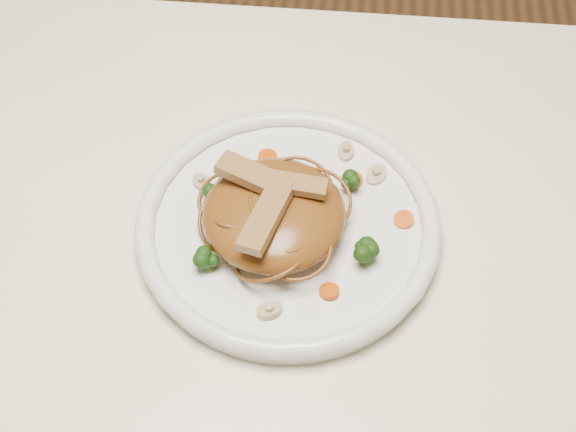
{
  "coord_description": "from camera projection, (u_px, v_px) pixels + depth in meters",
  "views": [
    {
      "loc": [
        0.11,
        -0.45,
        1.43
      ],
      "look_at": [
        0.06,
        0.04,
        0.78
      ],
      "focal_mm": 51.39,
      "sensor_mm": 36.0,
      "label": 1
    }
  ],
  "objects": [
    {
      "name": "carrot_2",
      "position": [
        404.0,
        220.0,
        0.83
      ],
      "size": [
        0.03,
        0.03,
        0.0
      ],
      "primitive_type": "cylinder",
      "rotation": [
        0.0,
        0.0,
        0.28
      ],
      "color": "#C04207",
      "rests_on": "plate"
    },
    {
      "name": "carrot_1",
      "position": [
        211.0,
        221.0,
        0.83
      ],
      "size": [
        0.02,
        0.02,
        0.0
      ],
      "primitive_type": "cylinder",
      "rotation": [
        0.0,
        0.0,
        0.29
      ],
      "color": "#C04207",
      "rests_on": "plate"
    },
    {
      "name": "broccoli_1",
      "position": [
        216.0,
        196.0,
        0.83
      ],
      "size": [
        0.03,
        0.03,
        0.03
      ],
      "primitive_type": null,
      "rotation": [
        0.0,
        0.0,
        -0.08
      ],
      "color": "#1B3E0C",
      "rests_on": "plate"
    },
    {
      "name": "carrot_4",
      "position": [
        329.0,
        291.0,
        0.78
      ],
      "size": [
        0.03,
        0.03,
        0.0
      ],
      "primitive_type": "cylinder",
      "rotation": [
        0.0,
        0.0,
        -0.38
      ],
      "color": "#C04207",
      "rests_on": "plate"
    },
    {
      "name": "mushroom_2",
      "position": [
        202.0,
        182.0,
        0.86
      ],
      "size": [
        0.03,
        0.03,
        0.01
      ],
      "primitive_type": "cylinder",
      "rotation": [
        0.0,
        0.0,
        -0.88
      ],
      "color": "#C6B694",
      "rests_on": "plate"
    },
    {
      "name": "noodle_mound",
      "position": [
        274.0,
        214.0,
        0.81
      ],
      "size": [
        0.14,
        0.14,
        0.05
      ],
      "primitive_type": "ellipsoid",
      "rotation": [
        0.0,
        0.0,
        0.0
      ],
      "color": "brown",
      "rests_on": "plate"
    },
    {
      "name": "chicken_b",
      "position": [
        255.0,
        176.0,
        0.8
      ],
      "size": [
        0.08,
        0.05,
        0.01
      ],
      "primitive_type": "cube",
      "rotation": [
        0.0,
        0.0,
        2.74
      ],
      "color": "#9D764A",
      "rests_on": "noodle_mound"
    },
    {
      "name": "chicken_a",
      "position": [
        294.0,
        184.0,
        0.79
      ],
      "size": [
        0.06,
        0.02,
        0.01
      ],
      "primitive_type": "cube",
      "rotation": [
        0.0,
        0.0,
        -0.05
      ],
      "color": "#9D764A",
      "rests_on": "noodle_mound"
    },
    {
      "name": "carrot_3",
      "position": [
        268.0,
        157.0,
        0.88
      ],
      "size": [
        0.02,
        0.02,
        0.0
      ],
      "primitive_type": "cylinder",
      "rotation": [
        0.0,
        0.0,
        0.06
      ],
      "color": "#C04207",
      "rests_on": "plate"
    },
    {
      "name": "mushroom_1",
      "position": [
        376.0,
        175.0,
        0.87
      ],
      "size": [
        0.04,
        0.04,
        0.01
      ],
      "primitive_type": "cylinder",
      "rotation": [
        0.0,
        0.0,
        1.04
      ],
      "color": "#C6B694",
      "rests_on": "plate"
    },
    {
      "name": "table",
      "position": [
        227.0,
        313.0,
        0.9
      ],
      "size": [
        1.2,
        0.8,
        0.75
      ],
      "color": "#EEE6CA",
      "rests_on": "ground"
    },
    {
      "name": "mushroom_0",
      "position": [
        269.0,
        310.0,
        0.77
      ],
      "size": [
        0.03,
        0.03,
        0.01
      ],
      "primitive_type": "cylinder",
      "rotation": [
        0.0,
        0.0,
        0.49
      ],
      "color": "#C6B694",
      "rests_on": "plate"
    },
    {
      "name": "chicken_c",
      "position": [
        265.0,
        219.0,
        0.77
      ],
      "size": [
        0.05,
        0.08,
        0.01
      ],
      "primitive_type": "cube",
      "rotation": [
        0.0,
        0.0,
        4.42
      ],
      "color": "#9D764A",
      "rests_on": "noodle_mound"
    },
    {
      "name": "mushroom_3",
      "position": [
        346.0,
        152.0,
        0.89
      ],
      "size": [
        0.03,
        0.03,
        0.01
      ],
      "primitive_type": "cylinder",
      "rotation": [
        0.0,
        0.0,
        1.6
      ],
      "color": "#C6B694",
      "rests_on": "plate"
    },
    {
      "name": "plate",
      "position": [
        288.0,
        229.0,
        0.84
      ],
      "size": [
        0.36,
        0.36,
        0.02
      ],
      "primitive_type": "cylinder",
      "rotation": [
        0.0,
        0.0,
        -0.21
      ],
      "color": "white",
      "rests_on": "table"
    },
    {
      "name": "carrot_0",
      "position": [
        352.0,
        180.0,
        0.86
      ],
      "size": [
        0.03,
        0.03,
        0.0
      ],
      "primitive_type": "cylinder",
      "rotation": [
        0.0,
        0.0,
        -0.28
      ],
      "color": "#C04207",
      "rests_on": "plate"
    },
    {
      "name": "broccoli_0",
      "position": [
        353.0,
        178.0,
        0.85
      ],
      "size": [
        0.02,
        0.02,
        0.03
      ],
      "primitive_type": null,
      "rotation": [
        0.0,
        0.0,
        -0.01
      ],
      "color": "#1B3E0C",
      "rests_on": "plate"
    },
    {
      "name": "broccoli_3",
      "position": [
        367.0,
        251.0,
        0.79
      ],
      "size": [
        0.04,
        0.04,
        0.03
      ],
      "primitive_type": null,
      "rotation": [
        0.0,
        0.0,
        -0.3
      ],
      "color": "#1B3E0C",
      "rests_on": "plate"
    },
    {
      "name": "broccoli_2",
      "position": [
        208.0,
        260.0,
        0.79
      ],
      "size": [
        0.03,
        0.03,
        0.03
      ],
      "primitive_type": null,
      "rotation": [
        0.0,
        0.0,
        0.14
      ],
      "color": "#1B3E0C",
      "rests_on": "plate"
    }
  ]
}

